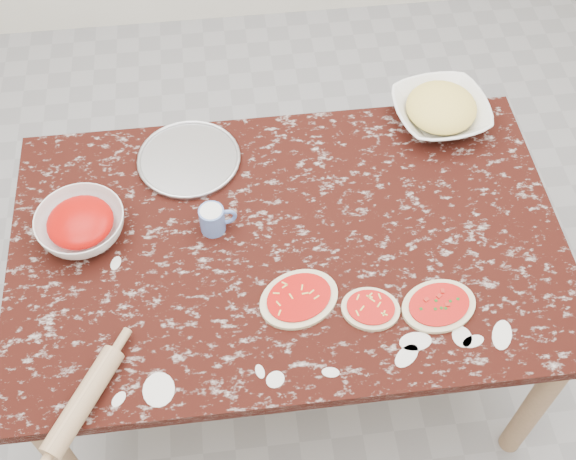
{
  "coord_description": "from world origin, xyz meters",
  "views": [
    {
      "loc": [
        -0.14,
        -1.19,
        2.47
      ],
      "look_at": [
        0.0,
        0.0,
        0.8
      ],
      "focal_mm": 45.27,
      "sensor_mm": 36.0,
      "label": 1
    }
  ],
  "objects_px": {
    "flour_mug": "(213,219)",
    "rolling_pin": "(83,401)",
    "worktable": "(288,256)",
    "pizza_tray": "(189,160)",
    "cheese_bowl": "(440,112)",
    "sauce_bowl": "(81,225)"
  },
  "relations": [
    {
      "from": "worktable",
      "to": "flour_mug",
      "type": "distance_m",
      "value": 0.25
    },
    {
      "from": "worktable",
      "to": "rolling_pin",
      "type": "bearing_deg",
      "value": -141.79
    },
    {
      "from": "sauce_bowl",
      "to": "cheese_bowl",
      "type": "xyz_separation_m",
      "value": [
        1.13,
        0.32,
        -0.0
      ]
    },
    {
      "from": "cheese_bowl",
      "to": "flour_mug",
      "type": "distance_m",
      "value": 0.83
    },
    {
      "from": "pizza_tray",
      "to": "flour_mug",
      "type": "height_order",
      "value": "flour_mug"
    },
    {
      "from": "pizza_tray",
      "to": "rolling_pin",
      "type": "height_order",
      "value": "rolling_pin"
    },
    {
      "from": "pizza_tray",
      "to": "worktable",
      "type": "bearing_deg",
      "value": -51.16
    },
    {
      "from": "cheese_bowl",
      "to": "rolling_pin",
      "type": "relative_size",
      "value": 1.04
    },
    {
      "from": "pizza_tray",
      "to": "sauce_bowl",
      "type": "height_order",
      "value": "sauce_bowl"
    },
    {
      "from": "cheese_bowl",
      "to": "flour_mug",
      "type": "height_order",
      "value": "flour_mug"
    },
    {
      "from": "pizza_tray",
      "to": "flour_mug",
      "type": "distance_m",
      "value": 0.28
    },
    {
      "from": "pizza_tray",
      "to": "cheese_bowl",
      "type": "height_order",
      "value": "cheese_bowl"
    },
    {
      "from": "rolling_pin",
      "to": "pizza_tray",
      "type": "bearing_deg",
      "value": 69.71
    },
    {
      "from": "pizza_tray",
      "to": "flour_mug",
      "type": "bearing_deg",
      "value": -76.81
    },
    {
      "from": "sauce_bowl",
      "to": "flour_mug",
      "type": "bearing_deg",
      "value": -3.89
    },
    {
      "from": "worktable",
      "to": "pizza_tray",
      "type": "xyz_separation_m",
      "value": [
        -0.27,
        0.34,
        0.09
      ]
    },
    {
      "from": "rolling_pin",
      "to": "cheese_bowl",
      "type": "bearing_deg",
      "value": 37.8
    },
    {
      "from": "flour_mug",
      "to": "rolling_pin",
      "type": "xyz_separation_m",
      "value": [
        -0.35,
        -0.51,
        -0.02
      ]
    },
    {
      "from": "cheese_bowl",
      "to": "rolling_pin",
      "type": "bearing_deg",
      "value": -142.2
    },
    {
      "from": "rolling_pin",
      "to": "sauce_bowl",
      "type": "bearing_deg",
      "value": 92.85
    },
    {
      "from": "sauce_bowl",
      "to": "flour_mug",
      "type": "xyz_separation_m",
      "value": [
        0.38,
        -0.03,
        0.0
      ]
    },
    {
      "from": "worktable",
      "to": "sauce_bowl",
      "type": "relative_size",
      "value": 6.28
    }
  ]
}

